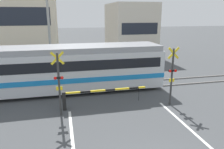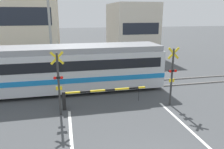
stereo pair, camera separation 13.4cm
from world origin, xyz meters
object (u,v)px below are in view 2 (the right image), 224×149
pedestrian (105,58)px  crossing_barrier_far (117,67)px  crossing_signal_right (172,74)px  crossing_barrier_near (89,95)px  crossing_signal_left (59,81)px  commuter_train (41,68)px

pedestrian → crossing_barrier_far: bearing=-84.8°
crossing_signal_right → pedestrian: (-1.93, 10.34, -0.98)m
crossing_barrier_near → pedestrian: size_ratio=3.06×
crossing_signal_right → pedestrian: size_ratio=2.16×
crossing_barrier_far → crossing_barrier_near: bearing=-116.4°
crossing_signal_left → crossing_signal_right: same height
commuter_train → crossing_signal_right: crossing_signal_right is taller
crossing_signal_left → pedestrian: (4.36, 10.34, -0.98)m
commuter_train → crossing_signal_left: (1.21, -3.90, 0.22)m
crossing_signal_left → pedestrian: 11.27m
crossing_barrier_far → pedestrian: 3.54m
crossing_signal_right → commuter_train: bearing=152.5°
crossing_barrier_near → crossing_barrier_far: (3.08, 6.20, 0.00)m
commuter_train → crossing_barrier_near: 4.41m
commuter_train → pedestrian: 8.55m
pedestrian → crossing_signal_left: bearing=-112.9°
crossing_barrier_near → commuter_train: bearing=130.7°
crossing_barrier_near → crossing_barrier_far: 6.92m
crossing_barrier_near → crossing_barrier_far: same height
crossing_signal_left → pedestrian: size_ratio=2.16×
crossing_barrier_near → crossing_signal_left: bearing=-159.0°
crossing_barrier_far → crossing_signal_right: size_ratio=1.42×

